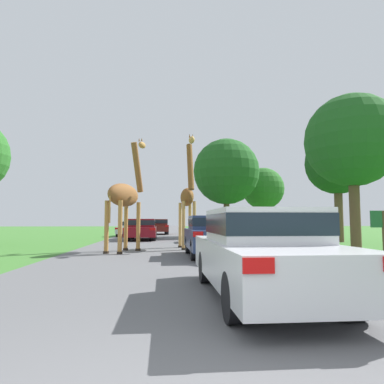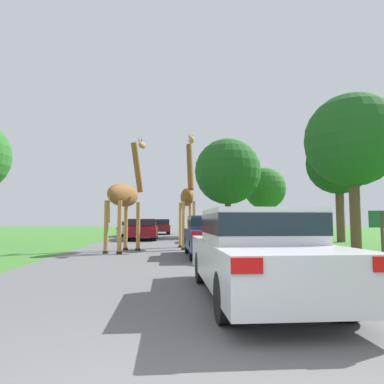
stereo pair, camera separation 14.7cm
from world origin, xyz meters
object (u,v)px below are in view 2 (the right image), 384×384
object	(u,v)px
car_rear_follower	(211,230)
sign_post	(382,228)
giraffe_companion	(125,196)
tree_mid_field	(228,172)
tree_centre_back	(265,189)
car_lead_maroon	(257,250)
car_verge_right	(211,235)
tree_left_edge	(352,141)
tree_right_cluster	(338,163)
car_far_ahead	(132,228)
car_queue_left	(161,226)
car_queue_right	(143,229)
giraffe_near_road	(187,197)

from	to	relation	value
car_rear_follower	sign_post	world-z (taller)	sign_post
giraffe_companion	tree_mid_field	distance (m)	15.24
tree_centre_back	tree_mid_field	world-z (taller)	tree_mid_field
car_lead_maroon	car_verge_right	size ratio (longest dim) A/B	1.17
tree_left_edge	sign_post	bearing A→B (deg)	-112.67
tree_right_cluster	car_verge_right	bearing A→B (deg)	-139.28
car_rear_follower	car_verge_right	bearing A→B (deg)	-97.77
car_far_ahead	tree_left_edge	distance (m)	19.26
giraffe_companion	car_rear_follower	bearing A→B (deg)	77.37
car_queue_left	car_lead_maroon	bearing A→B (deg)	-85.87
giraffe_companion	car_queue_right	distance (m)	9.16
giraffe_near_road	tree_mid_field	size ratio (longest dim) A/B	0.63
sign_post	car_far_ahead	bearing A→B (deg)	112.47
car_verge_right	tree_left_edge	size ratio (longest dim) A/B	0.63
car_queue_right	tree_right_cluster	xyz separation A→B (m)	(12.09, -3.45, 4.05)
giraffe_near_road	tree_left_edge	distance (m)	7.35
car_rear_follower	sign_post	size ratio (longest dim) A/B	2.81
car_far_ahead	giraffe_companion	bearing A→B (deg)	-85.70
sign_post	giraffe_near_road	bearing A→B (deg)	122.70
car_queue_right	sign_post	xyz separation A→B (m)	(7.16, -14.88, 0.33)
giraffe_near_road	tree_left_edge	world-z (taller)	tree_left_edge
car_queue_left	car_rear_follower	distance (m)	12.86
tree_mid_field	giraffe_near_road	bearing A→B (deg)	-108.96
car_far_ahead	tree_left_edge	xyz separation A→B (m)	(10.28, -15.83, 3.81)
car_queue_right	car_far_ahead	size ratio (longest dim) A/B	1.12
car_queue_left	tree_right_cluster	size ratio (longest dim) A/B	0.60
giraffe_companion	car_verge_right	size ratio (longest dim) A/B	1.27
car_verge_right	car_queue_right	bearing A→B (deg)	105.81
giraffe_near_road	car_far_ahead	size ratio (longest dim) A/B	1.21
giraffe_companion	sign_post	size ratio (longest dim) A/B	3.30
giraffe_companion	car_verge_right	world-z (taller)	giraffe_companion
tree_mid_field	sign_post	xyz separation A→B (m)	(0.52, -19.16, -4.24)
car_lead_maroon	tree_centre_back	distance (m)	27.29
giraffe_companion	car_queue_left	bearing A→B (deg)	109.13
car_rear_follower	tree_right_cluster	world-z (taller)	tree_right_cluster
tree_centre_back	tree_right_cluster	xyz separation A→B (m)	(1.16, -11.66, 0.50)
car_queue_left	car_far_ahead	xyz separation A→B (m)	(-2.33, -4.21, -0.08)
car_lead_maroon	tree_right_cluster	world-z (taller)	tree_right_cluster
giraffe_near_road	car_far_ahead	world-z (taller)	giraffe_near_road
car_queue_left	car_verge_right	world-z (taller)	car_verge_right
car_verge_right	tree_left_edge	world-z (taller)	tree_left_edge
car_queue_left	tree_mid_field	distance (m)	8.97
car_queue_right	tree_centre_back	distance (m)	14.12
sign_post	car_rear_follower	bearing A→B (deg)	103.34
tree_centre_back	tree_right_cluster	world-z (taller)	tree_right_cluster
giraffe_companion	tree_centre_back	size ratio (longest dim) A/B	0.81
car_far_ahead	sign_post	world-z (taller)	sign_post
car_queue_left	sign_post	xyz separation A→B (m)	(6.07, -24.53, 0.31)
car_queue_right	car_verge_right	xyz separation A→B (m)	(3.16, -11.14, 0.03)
car_queue_right	sign_post	bearing A→B (deg)	-64.30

